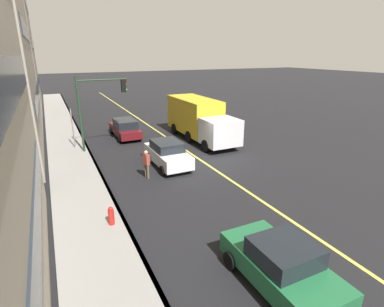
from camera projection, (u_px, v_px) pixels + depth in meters
The scene contains 12 objects.
ground at pixel (202, 161), 19.72m from camera, with size 200.00×200.00×0.00m, color black.
sidewalk_slab at pixel (78, 181), 16.50m from camera, with size 80.00×2.78×0.15m, color gray.
curb_edge at pixel (102, 177), 17.04m from camera, with size 80.00×0.16×0.15m, color slate.
lane_stripe_center at pixel (202, 161), 19.72m from camera, with size 80.00×0.16×0.01m, color #D8CC4C.
car_white at pixel (167, 153), 18.74m from camera, with size 4.25×1.92×1.58m.
car_maroon at pixel (125, 128), 25.14m from camera, with size 4.78×1.89×1.54m.
car_green at pixel (281, 265), 8.94m from camera, with size 3.99×2.03×1.56m.
truck_yellow at pixel (199, 119), 24.35m from camera, with size 8.42×2.63×3.22m.
pedestrian_with_backpack at pixel (147, 162), 16.81m from camera, with size 0.44×0.44×1.65m.
traffic_light_mast at pixel (99, 101), 20.71m from camera, with size 0.28×3.46×5.33m.
street_sign_post at pixel (72, 126), 21.56m from camera, with size 0.60×0.08×3.02m.
fire_hydrant at pixel (111, 217), 12.12m from camera, with size 0.24×0.24×0.94m.
Camera 1 is at (-16.39, 8.65, 6.79)m, focal length 28.03 mm.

